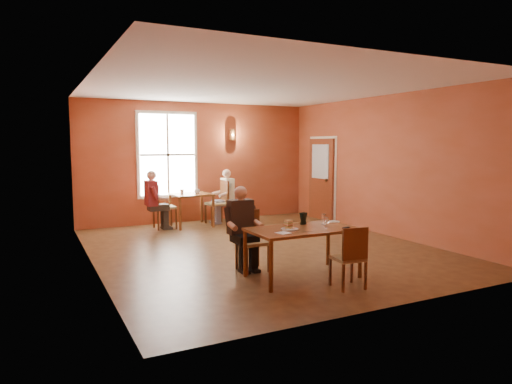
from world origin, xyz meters
name	(u,v)px	position (x,y,z in m)	size (l,w,h in m)	color
ground	(261,248)	(0.00, 0.00, 0.00)	(6.00, 7.00, 0.01)	brown
wall_back	(198,162)	(0.00, 3.50, 1.50)	(6.00, 0.04, 3.00)	brown
wall_front	(396,183)	(0.00, -3.50, 1.50)	(6.00, 0.04, 3.00)	brown
wall_left	(91,174)	(-3.00, 0.00, 1.50)	(0.04, 7.00, 3.00)	brown
wall_right	(385,166)	(3.00, 0.00, 1.50)	(0.04, 7.00, 3.00)	brown
ceiling	(261,87)	(0.00, 0.00, 3.00)	(6.00, 7.00, 0.04)	white
window	(168,155)	(-0.80, 3.45, 1.70)	(1.36, 0.10, 1.96)	white
door	(321,179)	(2.94, 2.30, 1.05)	(0.12, 1.04, 2.10)	maroon
wall_sconce	(232,135)	(0.90, 3.40, 2.20)	(0.16, 0.16, 0.28)	brown
main_table	(302,253)	(-0.31, -1.96, 0.37)	(1.57, 0.88, 0.73)	brown
chair_diner_main	(253,241)	(-0.81, -1.31, 0.47)	(0.41, 0.41, 0.93)	#5A2913
diner_main	(253,231)	(-0.81, -1.34, 0.63)	(0.50, 0.50, 1.26)	#34231D
chair_empty	(348,257)	(-0.02, -2.65, 0.43)	(0.38, 0.38, 0.86)	#3F220F
plate_food	(290,229)	(-0.55, -1.98, 0.75)	(0.26, 0.26, 0.03)	white
sandwich	(288,225)	(-0.52, -1.89, 0.79)	(0.09, 0.08, 0.11)	#D9B86C
goblet_a	(323,219)	(0.13, -1.85, 0.82)	(0.07, 0.07, 0.18)	white
goblet_c	(326,222)	(0.00, -2.10, 0.82)	(0.07, 0.07, 0.17)	white
menu_stand	(303,218)	(-0.14, -1.70, 0.83)	(0.11, 0.06, 0.19)	black
knife	(309,232)	(-0.38, -2.23, 0.74)	(0.18, 0.01, 0.00)	silver
napkin	(283,233)	(-0.76, -2.16, 0.74)	(0.17, 0.17, 0.01)	white
side_plate	(334,222)	(0.42, -1.73, 0.74)	(0.18, 0.18, 0.01)	silver
sunglasses	(346,228)	(0.25, -2.24, 0.74)	(0.13, 0.04, 0.02)	black
second_table	(191,210)	(-0.42, 2.82, 0.39)	(0.89, 0.89, 0.78)	brown
chair_diner_white	(217,202)	(0.23, 2.82, 0.53)	(0.47, 0.47, 1.07)	brown
diner_white	(218,198)	(0.26, 2.82, 0.65)	(0.52, 0.52, 1.29)	white
chair_diner_maroon	(165,206)	(-1.07, 2.82, 0.52)	(0.46, 0.46, 1.05)	#3E2611
diner_maroon	(163,200)	(-1.10, 2.82, 0.66)	(0.53, 0.53, 1.32)	maroon
cup_a	(197,191)	(-0.30, 2.76, 0.84)	(0.13, 0.13, 0.10)	silver
cup_b	(182,191)	(-0.61, 2.96, 0.83)	(0.10, 0.10, 0.10)	white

